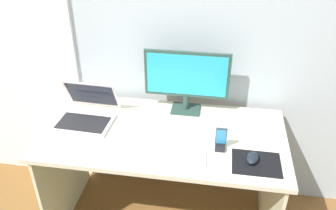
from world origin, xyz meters
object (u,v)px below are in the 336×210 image
object	(u,v)px
monitor	(187,79)
laptop	(86,113)
mouse	(252,158)
keyboard_external	(169,157)
phone_in_dock	(221,142)

from	to	relation	value
monitor	laptop	xyz separation A→B (m)	(-0.58, -0.20, -0.18)
mouse	keyboard_external	bearing A→B (deg)	-162.39
laptop	mouse	world-z (taller)	laptop
laptop	phone_in_dock	bearing A→B (deg)	-10.93
monitor	keyboard_external	world-z (taller)	monitor
laptop	keyboard_external	world-z (taller)	laptop
phone_in_dock	monitor	bearing A→B (deg)	122.46
keyboard_external	phone_in_dock	distance (m)	0.29
keyboard_external	phone_in_dock	xyz separation A→B (m)	(0.26, 0.12, 0.04)
monitor	phone_in_dock	distance (m)	0.46
keyboard_external	phone_in_dock	world-z (taller)	phone_in_dock
laptop	keyboard_external	xyz separation A→B (m)	(0.55, -0.28, -0.04)
laptop	keyboard_external	size ratio (longest dim) A/B	0.90
monitor	laptop	distance (m)	0.64
monitor	laptop	size ratio (longest dim) A/B	1.50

